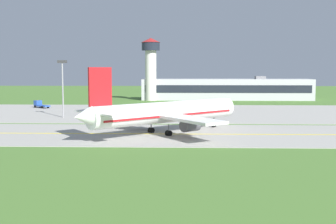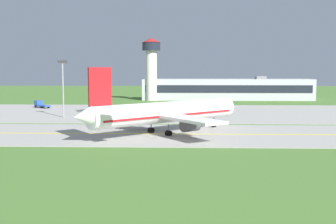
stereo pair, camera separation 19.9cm
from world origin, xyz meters
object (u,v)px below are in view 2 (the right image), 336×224
at_px(airplane_lead, 166,113).
at_px(apron_light_mast, 63,81).
at_px(service_truck_baggage, 199,107).
at_px(control_tower, 151,63).
at_px(service_truck_fuel, 41,104).
at_px(service_truck_catering, 158,111).

height_order(airplane_lead, apron_light_mast, apron_light_mast).
xyz_separation_m(service_truck_baggage, control_tower, (-17.42, 47.04, 13.58)).
height_order(service_truck_baggage, apron_light_mast, apron_light_mast).
height_order(service_truck_fuel, service_truck_catering, service_truck_catering).
distance_m(service_truck_fuel, control_tower, 50.49).
xyz_separation_m(service_truck_fuel, service_truck_catering, (39.57, -25.76, 0.35)).
xyz_separation_m(service_truck_baggage, service_truck_catering, (-11.16, -14.00, 0.00)).
distance_m(airplane_lead, service_truck_baggage, 43.82).
xyz_separation_m(airplane_lead, service_truck_catering, (-3.16, 29.00, -2.60)).
relative_size(service_truck_baggage, service_truck_catering, 0.97).
bearing_deg(service_truck_fuel, service_truck_baggage, -13.05).
bearing_deg(apron_light_mast, control_tower, 74.18).
relative_size(control_tower, apron_light_mast, 1.69).
distance_m(service_truck_catering, apron_light_mast, 25.49).
xyz_separation_m(airplane_lead, apron_light_mast, (-27.34, 26.81, 5.19)).
relative_size(airplane_lead, service_truck_baggage, 5.23).
height_order(control_tower, apron_light_mast, control_tower).
distance_m(service_truck_catering, control_tower, 62.85).
bearing_deg(service_truck_fuel, apron_light_mast, -61.16).
height_order(service_truck_baggage, service_truck_fuel, service_truck_baggage).
height_order(service_truck_baggage, service_truck_catering, same).
relative_size(airplane_lead, service_truck_catering, 5.05).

